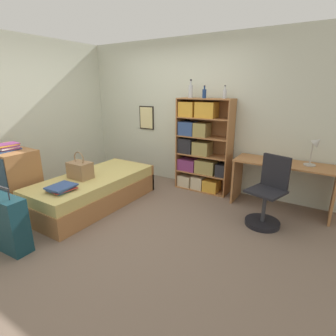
# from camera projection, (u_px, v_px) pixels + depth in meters

# --- Properties ---
(ground_plane) EXTENTS (14.00, 14.00, 0.00)m
(ground_plane) POSITION_uv_depth(u_px,v_px,m) (124.00, 213.00, 3.84)
(ground_plane) COLOR #756051
(wall_back) EXTENTS (10.00, 0.09, 2.60)m
(wall_back) POSITION_uv_depth(u_px,v_px,m) (182.00, 114.00, 4.83)
(wall_back) COLOR beige
(wall_back) RESTS_ON ground_plane
(wall_left) EXTENTS (0.06, 10.00, 2.60)m
(wall_left) POSITION_uv_depth(u_px,v_px,m) (29.00, 116.00, 4.50)
(wall_left) COLOR beige
(wall_left) RESTS_ON ground_plane
(bed) EXTENTS (0.92, 1.97, 0.46)m
(bed) POSITION_uv_depth(u_px,v_px,m) (95.00, 190.00, 4.10)
(bed) COLOR #A36B3D
(bed) RESTS_ON ground_plane
(handbag) EXTENTS (0.34, 0.24, 0.41)m
(handbag) POSITION_uv_depth(u_px,v_px,m) (80.00, 170.00, 3.91)
(handbag) COLOR #93704C
(handbag) RESTS_ON bed
(book_stack_on_bed) EXTENTS (0.34, 0.36, 0.08)m
(book_stack_on_bed) POSITION_uv_depth(u_px,v_px,m) (62.00, 188.00, 3.45)
(book_stack_on_bed) COLOR #427A4C
(book_stack_on_bed) RESTS_ON bed
(suitcase) EXTENTS (0.57, 0.23, 0.77)m
(suitcase) POSITION_uv_depth(u_px,v_px,m) (7.00, 223.00, 2.92)
(suitcase) COLOR #143842
(suitcase) RESTS_ON ground_plane
(dresser) EXTENTS (0.65, 0.53, 0.90)m
(dresser) POSITION_uv_depth(u_px,v_px,m) (15.00, 180.00, 3.88)
(dresser) COLOR #A36B3D
(dresser) RESTS_ON ground_plane
(magazine_pile_on_dresser) EXTENTS (0.31, 0.38, 0.10)m
(magazine_pile_on_dresser) POSITION_uv_depth(u_px,v_px,m) (6.00, 147.00, 3.73)
(magazine_pile_on_dresser) COLOR #334C84
(magazine_pile_on_dresser) RESTS_ON dresser
(bookcase) EXTENTS (0.94, 0.35, 1.60)m
(bookcase) POSITION_uv_depth(u_px,v_px,m) (200.00, 148.00, 4.56)
(bookcase) COLOR #A36B3D
(bookcase) RESTS_ON ground_plane
(bottle_green) EXTENTS (0.07, 0.07, 0.30)m
(bottle_green) POSITION_uv_depth(u_px,v_px,m) (191.00, 91.00, 4.39)
(bottle_green) COLOR #B7BCC1
(bottle_green) RESTS_ON bookcase
(bottle_brown) EXTENTS (0.06, 0.06, 0.20)m
(bottle_brown) POSITION_uv_depth(u_px,v_px,m) (204.00, 93.00, 4.23)
(bottle_brown) COLOR navy
(bottle_brown) RESTS_ON bookcase
(bottle_clear) EXTENTS (0.06, 0.06, 0.20)m
(bottle_clear) POSITION_uv_depth(u_px,v_px,m) (225.00, 93.00, 4.12)
(bottle_clear) COLOR #B7BCC1
(bottle_clear) RESTS_ON bookcase
(desk) EXTENTS (1.38, 0.52, 0.72)m
(desk) POSITION_uv_depth(u_px,v_px,m) (282.00, 176.00, 3.86)
(desk) COLOR #A36B3D
(desk) RESTS_ON ground_plane
(desk_lamp) EXTENTS (0.21, 0.16, 0.43)m
(desk_lamp) POSITION_uv_depth(u_px,v_px,m) (316.00, 146.00, 3.56)
(desk_lamp) COLOR #ADA89E
(desk_lamp) RESTS_ON desk
(desk_chair) EXTENTS (0.52, 0.52, 0.93)m
(desk_chair) POSITION_uv_depth(u_px,v_px,m) (266.00, 203.00, 3.46)
(desk_chair) COLOR black
(desk_chair) RESTS_ON ground_plane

